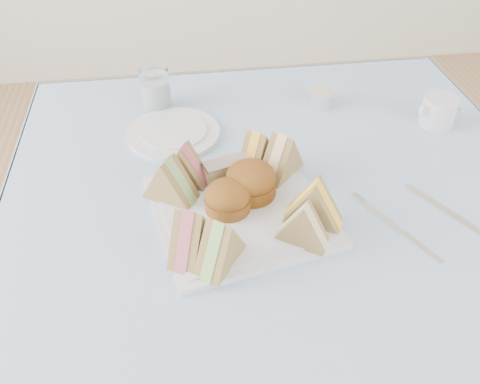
{
  "coord_description": "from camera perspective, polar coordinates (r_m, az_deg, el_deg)",
  "views": [
    {
      "loc": [
        -0.18,
        -0.68,
        1.35
      ],
      "look_at": [
        -0.08,
        -0.03,
        0.8
      ],
      "focal_mm": 38.0,
      "sensor_mm": 36.0,
      "label": 1
    }
  ],
  "objects": [
    {
      "name": "table",
      "position": [
        1.21,
        3.79,
        -14.27
      ],
      "size": [
        0.9,
        0.9,
        0.74
      ],
      "primitive_type": "cube",
      "color": "brown",
      "rests_on": "floor"
    },
    {
      "name": "tablecloth",
      "position": [
        0.93,
        4.77,
        -0.8
      ],
      "size": [
        1.02,
        1.02,
        0.01
      ],
      "primitive_type": "cube",
      "color": "#99AECE",
      "rests_on": "table"
    },
    {
      "name": "serving_plate",
      "position": [
        0.89,
        -0.0,
        -2.17
      ],
      "size": [
        0.34,
        0.34,
        0.01
      ],
      "primitive_type": "cube",
      "rotation": [
        0.0,
        0.0,
        0.19
      ],
      "color": "silver",
      "rests_on": "tablecloth"
    },
    {
      "name": "sandwich_fl_a",
      "position": [
        0.79,
        -5.61,
        -4.42
      ],
      "size": [
        0.08,
        0.11,
        0.09
      ],
      "primitive_type": null,
      "rotation": [
        0.0,
        0.0,
        1.11
      ],
      "color": "#977E53",
      "rests_on": "serving_plate"
    },
    {
      "name": "sandwich_fl_b",
      "position": [
        0.77,
        -2.27,
        -5.68
      ],
      "size": [
        0.09,
        0.1,
        0.08
      ],
      "primitive_type": null,
      "rotation": [
        0.0,
        0.0,
        0.93
      ],
      "color": "#977E53",
      "rests_on": "serving_plate"
    },
    {
      "name": "sandwich_fr_a",
      "position": [
        0.84,
        8.35,
        -1.05
      ],
      "size": [
        0.11,
        0.09,
        0.09
      ],
      "primitive_type": null,
      "rotation": [
        0.0,
        0.0,
        -0.47
      ],
      "color": "#977E53",
      "rests_on": "serving_plate"
    },
    {
      "name": "sandwich_fr_b",
      "position": [
        0.81,
        7.12,
        -3.49
      ],
      "size": [
        0.09,
        0.08,
        0.08
      ],
      "primitive_type": null,
      "rotation": [
        0.0,
        0.0,
        -0.59
      ],
      "color": "#977E53",
      "rests_on": "serving_plate"
    },
    {
      "name": "sandwich_bl_a",
      "position": [
        0.89,
        -7.92,
        1.53
      ],
      "size": [
        0.11,
        0.09,
        0.09
      ],
      "primitive_type": null,
      "rotation": [
        0.0,
        0.0,
        2.55
      ],
      "color": "#977E53",
      "rests_on": "serving_plate"
    },
    {
      "name": "sandwich_bl_b",
      "position": [
        0.92,
        -6.23,
        3.2
      ],
      "size": [
        0.1,
        0.08,
        0.08
      ],
      "primitive_type": null,
      "rotation": [
        0.0,
        0.0,
        2.64
      ],
      "color": "#977E53",
      "rests_on": "serving_plate"
    },
    {
      "name": "sandwich_br_a",
      "position": [
        0.94,
        4.69,
        4.23
      ],
      "size": [
        0.1,
        0.1,
        0.09
      ],
      "primitive_type": null,
      "rotation": [
        0.0,
        0.0,
        -2.33
      ],
      "color": "#977E53",
      "rests_on": "serving_plate"
    },
    {
      "name": "sandwich_br_b",
      "position": [
        0.96,
        1.82,
        4.81
      ],
      "size": [
        0.09,
        0.1,
        0.08
      ],
      "primitive_type": null,
      "rotation": [
        0.0,
        0.0,
        -2.22
      ],
      "color": "#977E53",
      "rests_on": "serving_plate"
    },
    {
      "name": "scone_left",
      "position": [
        0.87,
        -1.39,
        -0.64
      ],
      "size": [
        0.09,
        0.09,
        0.05
      ],
      "primitive_type": "cylinder",
      "rotation": [
        0.0,
        0.0,
        0.21
      ],
      "color": "brown",
      "rests_on": "serving_plate"
    },
    {
      "name": "scone_right",
      "position": [
        0.89,
        1.21,
        1.26
      ],
      "size": [
        0.13,
        0.13,
        0.06
      ],
      "primitive_type": "cylinder",
      "rotation": [
        0.0,
        0.0,
        0.53
      ],
      "color": "brown",
      "rests_on": "serving_plate"
    },
    {
      "name": "pastry_slice",
      "position": [
        0.94,
        -1.47,
        2.5
      ],
      "size": [
        0.09,
        0.06,
        0.04
      ],
      "primitive_type": "cube",
      "rotation": [
        0.0,
        0.0,
        0.28
      ],
      "color": "#D1C183",
      "rests_on": "serving_plate"
    },
    {
      "name": "side_plate",
      "position": [
        1.09,
        -7.44,
        6.56
      ],
      "size": [
        0.23,
        0.23,
        0.01
      ],
      "primitive_type": "cylinder",
      "rotation": [
        0.0,
        0.0,
        0.21
      ],
      "color": "silver",
      "rests_on": "tablecloth"
    },
    {
      "name": "water_glass",
      "position": [
        1.17,
        -9.46,
        11.29
      ],
      "size": [
        0.08,
        0.08,
        0.1
      ],
      "primitive_type": "cylinder",
      "rotation": [
        0.0,
        0.0,
        -0.39
      ],
      "color": "white",
      "rests_on": "tablecloth"
    },
    {
      "name": "tea_strainer",
      "position": [
        1.2,
        8.96,
        10.3
      ],
      "size": [
        0.07,
        0.07,
        0.04
      ],
      "primitive_type": "cylinder",
      "rotation": [
        0.0,
        0.0,
        0.13
      ],
      "color": "white",
      "rests_on": "tablecloth"
    },
    {
      "name": "knife",
      "position": [
        0.96,
        22.39,
        -2.18
      ],
      "size": [
        0.1,
        0.17,
        0.0
      ],
      "primitive_type": "cube",
      "rotation": [
        0.0,
        0.0,
        0.49
      ],
      "color": "white",
      "rests_on": "tablecloth"
    },
    {
      "name": "fork",
      "position": [
        0.9,
        17.64,
        -4.24
      ],
      "size": [
        0.08,
        0.16,
        0.0
      ],
      "primitive_type": "cube",
      "rotation": [
        0.0,
        0.0,
        0.45
      ],
      "color": "white",
      "rests_on": "tablecloth"
    },
    {
      "name": "creamer_jug",
      "position": [
        1.19,
        21.39,
        8.44
      ],
      "size": [
        0.09,
        0.09,
        0.07
      ],
      "primitive_type": "cylinder",
      "rotation": [
        0.0,
        0.0,
        0.24
      ],
      "color": "silver",
      "rests_on": "tablecloth"
    }
  ]
}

